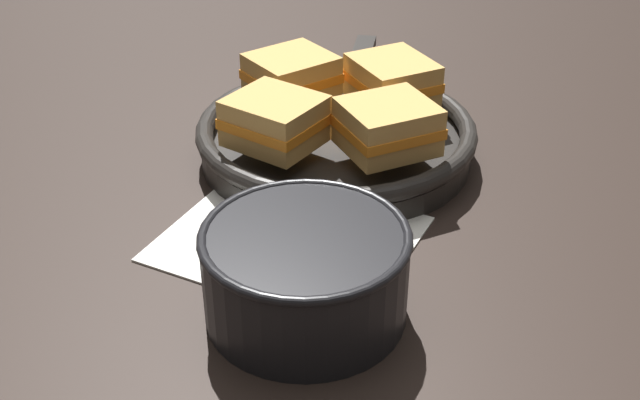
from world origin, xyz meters
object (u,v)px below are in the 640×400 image
spoon (316,257)px  sandwich_near_right (388,127)px  sandwich_far_left (392,81)px  skillet (336,138)px  soup_bowl (305,268)px  sandwich_far_right (291,76)px  sandwich_near_left (275,121)px

spoon → sandwich_near_right: sandwich_near_right is taller
sandwich_far_left → sandwich_near_right: bearing=-63.8°
skillet → soup_bowl: bearing=-63.4°
sandwich_far_right → sandwich_far_left: bearing=26.2°
sandwich_near_left → sandwich_far_right: (-0.05, 0.10, 0.00)m
spoon → skillet: (-0.09, 0.17, 0.01)m
soup_bowl → sandwich_far_left: 0.31m
sandwich_near_left → sandwich_near_right: 0.11m
sandwich_near_left → sandwich_far_right: bearing=116.2°
soup_bowl → sandwich_near_right: 0.21m
soup_bowl → sandwich_far_left: bearing=106.6°
sandwich_near_left → soup_bowl: bearing=-48.3°
sandwich_near_right → sandwich_far_left: 0.11m
sandwich_far_right → sandwich_near_right: bearing=-18.8°
spoon → sandwich_far_left: size_ratio=1.49×
soup_bowl → sandwich_near_right: size_ratio=1.42×
sandwich_near_left → sandwich_far_right: 0.11m
soup_bowl → sandwich_near_left: (-0.14, 0.15, 0.02)m
skillet → sandwich_far_right: (-0.07, 0.02, 0.04)m
skillet → sandwich_far_right: sandwich_far_right is taller
skillet → sandwich_far_right: size_ratio=3.70×
skillet → sandwich_near_left: 0.09m
spoon → sandwich_far_left: sandwich_far_left is taller
sandwich_far_left → sandwich_far_right: (-0.10, -0.05, 0.00)m
sandwich_far_right → sandwich_near_left: bearing=-63.8°
sandwich_near_right → sandwich_far_right: (-0.14, 0.05, 0.00)m
sandwich_near_left → skillet: bearing=72.3°
soup_bowl → sandwich_near_right: (-0.04, 0.20, 0.02)m
soup_bowl → skillet: soup_bowl is taller
soup_bowl → sandwich_far_right: bearing=126.4°
spoon → sandwich_far_left: bearing=134.1°
sandwich_far_left → skillet: bearing=-109.9°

